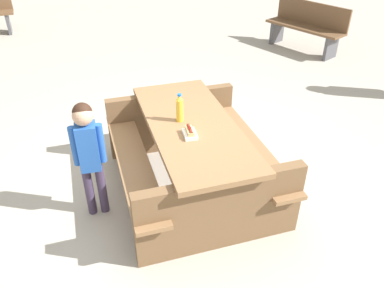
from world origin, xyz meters
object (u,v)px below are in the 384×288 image
(hotdog_tray, at_px, (190,132))
(soda_bottle, at_px, (180,109))
(child_in_coat, at_px, (88,147))
(park_bench_near, at_px, (307,26))
(picnic_table, at_px, (192,151))

(hotdog_tray, bearing_deg, soda_bottle, 174.83)
(child_in_coat, distance_m, park_bench_near, 5.36)
(picnic_table, distance_m, park_bench_near, 4.62)
(soda_bottle, bearing_deg, picnic_table, 43.05)
(picnic_table, distance_m, soda_bottle, 0.45)
(picnic_table, distance_m, child_in_coat, 0.97)
(hotdog_tray, xyz_separation_m, child_in_coat, (-0.24, -0.82, -0.07))
(picnic_table, height_order, hotdog_tray, hotdog_tray)
(soda_bottle, bearing_deg, child_in_coat, -87.80)
(hotdog_tray, relative_size, child_in_coat, 0.18)
(picnic_table, height_order, child_in_coat, child_in_coat)
(park_bench_near, bearing_deg, picnic_table, -51.99)
(hotdog_tray, height_order, child_in_coat, child_in_coat)
(hotdog_tray, bearing_deg, picnic_table, 150.11)
(picnic_table, xyz_separation_m, soda_bottle, (-0.09, -0.08, 0.43))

